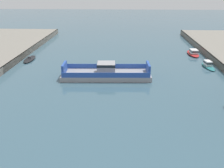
{
  "coord_description": "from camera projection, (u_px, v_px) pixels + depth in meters",
  "views": [
    {
      "loc": [
        2.01,
        -17.42,
        19.57
      ],
      "look_at": [
        0.0,
        27.16,
        2.0
      ],
      "focal_mm": 40.9,
      "sensor_mm": 36.0,
      "label": 1
    }
  ],
  "objects": [
    {
      "name": "moored_boat_upstream_b",
      "position": [
        208.0,
        65.0,
        64.0
      ],
      "size": [
        2.58,
        7.1,
        1.59
      ],
      "color": "#237075",
      "rests_on": "ground"
    },
    {
      "name": "moored_boat_mid_left",
      "position": [
        30.0,
        59.0,
        70.15
      ],
      "size": [
        2.67,
        7.7,
        1.03
      ],
      "color": "black",
      "rests_on": "ground"
    },
    {
      "name": "moored_boat_upstream_a",
      "position": [
        193.0,
        53.0,
        75.14
      ],
      "size": [
        2.95,
        8.08,
        1.71
      ],
      "color": "red",
      "rests_on": "ground"
    },
    {
      "name": "chain_ferry",
      "position": [
        106.0,
        73.0,
        56.79
      ],
      "size": [
        19.82,
        7.27,
        3.42
      ],
      "color": "#939399",
      "rests_on": "ground"
    }
  ]
}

